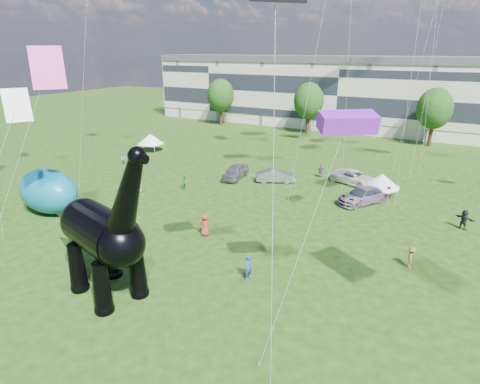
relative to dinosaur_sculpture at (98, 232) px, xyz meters
The scene contains 14 objects.
ground 7.21m from the dinosaur_sculpture, ahead, with size 220.00×220.00×0.00m, color #16330C.
terrace_row 61.89m from the dinosaur_sculpture, 91.83° to the left, with size 78.00×11.00×12.00m, color beige.
tree_far_left 58.06m from the dinosaur_sculpture, 114.42° to the left, with size 5.20×5.20×9.44m.
tree_mid_left 53.21m from the dinosaur_sculpture, 96.46° to the left, with size 5.20×5.20×9.44m.
tree_mid_right 54.70m from the dinosaur_sculpture, 75.13° to the left, with size 5.20×5.20×9.44m.
dinosaur_sculpture is the anchor object (origin of this frame).
car_silver 24.40m from the dinosaur_sculpture, 99.85° to the left, with size 1.92×4.78×1.63m, color #A4A3A8.
car_grey 25.13m from the dinosaur_sculpture, 88.90° to the left, with size 1.53×4.39×1.45m, color gray.
car_white 29.97m from the dinosaur_sculpture, 73.52° to the left, with size 2.48×5.37×1.49m, color white.
car_dark 25.58m from the dinosaur_sculpture, 65.06° to the left, with size 2.22×5.45×1.58m, color #595960.
gazebo_near 28.41m from the dinosaur_sculpture, 65.23° to the left, with size 4.17×4.17×2.47m.
gazebo_left 36.53m from the dinosaur_sculpture, 126.43° to the left, with size 4.34×4.34×2.59m.
inflatable_teal 15.66m from the dinosaur_sculpture, 154.55° to the left, with size 6.54×4.09×4.09m, color #0B698A.
visitors 13.77m from the dinosaur_sculpture, 69.59° to the left, with size 40.73×39.08×1.85m.
Camera 1 is at (12.05, -14.74, 14.34)m, focal length 30.00 mm.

